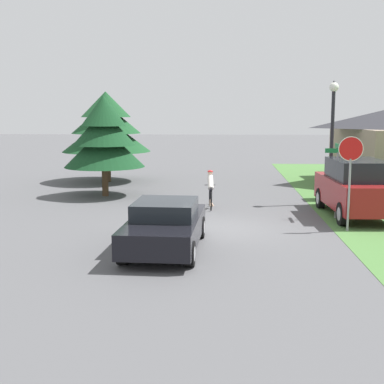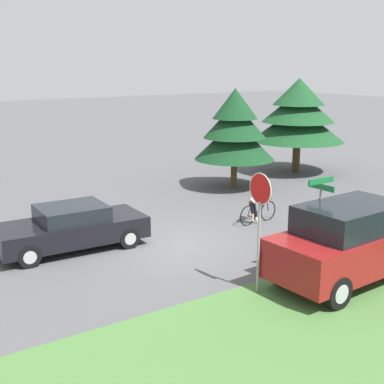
% 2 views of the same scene
% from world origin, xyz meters
% --- Properties ---
extents(ground_plane, '(140.00, 140.00, 0.00)m').
position_xyz_m(ground_plane, '(0.00, 0.00, 0.00)').
color(ground_plane, '#515154').
extents(sedan_left_lane, '(2.11, 4.61, 1.38)m').
position_xyz_m(sedan_left_lane, '(-1.48, -2.70, 0.69)').
color(sedan_left_lane, black).
rests_on(sedan_left_lane, ground).
extents(cyclist, '(0.44, 1.77, 1.51)m').
position_xyz_m(cyclist, '(-0.37, 3.91, 0.72)').
color(cyclist, black).
rests_on(cyclist, ground).
extents(parked_suv_right, '(2.20, 4.92, 2.10)m').
position_xyz_m(parked_suv_right, '(4.99, 2.45, 1.07)').
color(parked_suv_right, maroon).
rests_on(parked_suv_right, ground).
extents(stop_sign, '(0.78, 0.07, 3.05)m').
position_xyz_m(stop_sign, '(4.16, -0.03, 2.19)').
color(stop_sign, gray).
rests_on(stop_sign, ground).
extents(street_name_sign, '(0.90, 0.90, 2.69)m').
position_xyz_m(street_name_sign, '(4.20, 2.05, 1.86)').
color(street_name_sign, gray).
rests_on(street_name_sign, ground).
extents(conifer_tall_near, '(3.63, 3.63, 4.54)m').
position_xyz_m(conifer_tall_near, '(-5.23, 6.67, 2.71)').
color(conifer_tall_near, '#4C3823').
rests_on(conifer_tall_near, ground).
extents(conifer_tall_far, '(4.77, 4.77, 4.88)m').
position_xyz_m(conifer_tall_far, '(-6.20, 11.61, 3.03)').
color(conifer_tall_far, '#4C3823').
rests_on(conifer_tall_far, ground).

